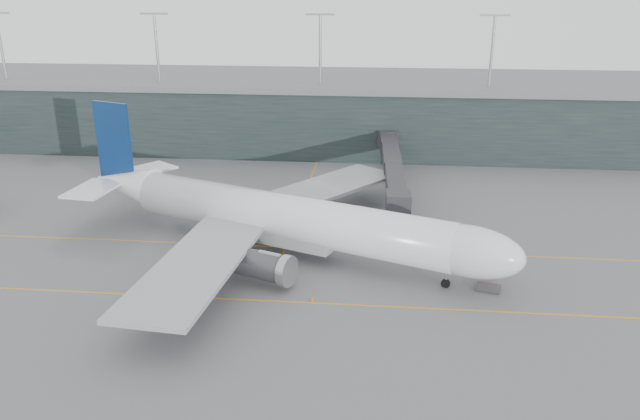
{
  "coord_description": "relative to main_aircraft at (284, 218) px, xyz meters",
  "views": [
    {
      "loc": [
        17.97,
        -84.39,
        35.25
      ],
      "look_at": [
        10.07,
        -4.0,
        5.76
      ],
      "focal_mm": 35.0,
      "sensor_mm": 36.0,
      "label": 1
    }
  ],
  "objects": [
    {
      "name": "cone_wing_port",
      "position": [
        4.1,
        16.53,
        -4.87
      ],
      "size": [
        0.42,
        0.42,
        0.67
      ],
      "primitive_type": "cone",
      "color": "#E2590C",
      "rests_on": "ground"
    },
    {
      "name": "taxiline_a",
      "position": [
        -5.43,
        2.14,
        -5.19
      ],
      "size": [
        160.0,
        0.25,
        0.02
      ],
      "primitive_type": "cube",
      "color": "orange",
      "rests_on": "ground"
    },
    {
      "name": "uld_b",
      "position": [
        -7.88,
        17.32,
        -4.18
      ],
      "size": [
        2.54,
        2.25,
        1.94
      ],
      "rotation": [
        0.0,
        0.0,
        0.29
      ],
      "color": "#3B3B41",
      "rests_on": "ground"
    },
    {
      "name": "cone_tail",
      "position": [
        -13.38,
        -6.31,
        -4.88
      ],
      "size": [
        0.4,
        0.4,
        0.64
      ],
      "primitive_type": "cone",
      "color": "orange",
      "rests_on": "ground"
    },
    {
      "name": "jet_bridge",
      "position": [
        14.89,
        31.74,
        0.15
      ],
      "size": [
        5.29,
        46.95,
        7.15
      ],
      "rotation": [
        0.0,
        0.0,
        0.03
      ],
      "color": "#2B2A2F",
      "rests_on": "ground"
    },
    {
      "name": "taxiline_b",
      "position": [
        -5.43,
        -13.86,
        -5.19
      ],
      "size": [
        160.0,
        0.25,
        0.02
      ],
      "primitive_type": "cube",
      "color": "orange",
      "rests_on": "ground"
    },
    {
      "name": "gse_cart",
      "position": [
        26.72,
        -4.01,
        -4.24
      ],
      "size": [
        2.86,
        2.22,
        1.72
      ],
      "rotation": [
        0.0,
        0.0,
        0.27
      ],
      "color": "#B6220D",
      "rests_on": "ground"
    },
    {
      "name": "baggage_dolly",
      "position": [
        26.37,
        -8.24,
        -5.03
      ],
      "size": [
        3.45,
        3.04,
        0.29
      ],
      "primitive_type": "cube",
      "rotation": [
        0.0,
        0.0,
        -0.28
      ],
      "color": "#353439",
      "rests_on": "ground"
    },
    {
      "name": "cone_nose",
      "position": [
        28.32,
        -1.56,
        -4.89
      ],
      "size": [
        0.39,
        0.39,
        0.62
      ],
      "primitive_type": "cone",
      "color": "#FD3D0E",
      "rests_on": "ground"
    },
    {
      "name": "uld_a",
      "position": [
        -11.93,
        16.5,
        -4.24
      ],
      "size": [
        2.36,
        2.07,
        1.83
      ],
      "rotation": [
        0.0,
        0.0,
        -0.26
      ],
      "color": "#3B3B41",
      "rests_on": "ground"
    },
    {
      "name": "cone_wing_stbd",
      "position": [
        5.24,
        -13.48,
        -4.86
      ],
      "size": [
        0.43,
        0.43,
        0.69
      ],
      "primitive_type": "cone",
      "color": "#EC530D",
      "rests_on": "ground"
    },
    {
      "name": "main_aircraft",
      "position": [
        0.0,
        0.0,
        0.0
      ],
      "size": [
        63.54,
        58.72,
        18.54
      ],
      "rotation": [
        0.0,
        0.0,
        -0.37
      ],
      "color": "silver",
      "rests_on": "ground"
    },
    {
      "name": "taxiline_lead_main",
      "position": [
        -0.43,
        26.14,
        -5.19
      ],
      "size": [
        0.25,
        60.0,
        0.02
      ],
      "primitive_type": "cube",
      "color": "orange",
      "rests_on": "ground"
    },
    {
      "name": "uld_c",
      "position": [
        -6.26,
        17.84,
        -4.2
      ],
      "size": [
        2.11,
        1.69,
        1.91
      ],
      "rotation": [
        0.0,
        0.0,
        0.01
      ],
      "color": "#3B3B41",
      "rests_on": "ground"
    },
    {
      "name": "ground",
      "position": [
        -5.43,
        6.14,
        -5.2
      ],
      "size": [
        320.0,
        320.0,
        0.0
      ],
      "primitive_type": "plane",
      "color": "#5A5A5F",
      "rests_on": "ground"
    },
    {
      "name": "terminal",
      "position": [
        -5.43,
        64.14,
        2.42
      ],
      "size": [
        240.0,
        36.0,
        29.0
      ],
      "color": "black",
      "rests_on": "ground"
    }
  ]
}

